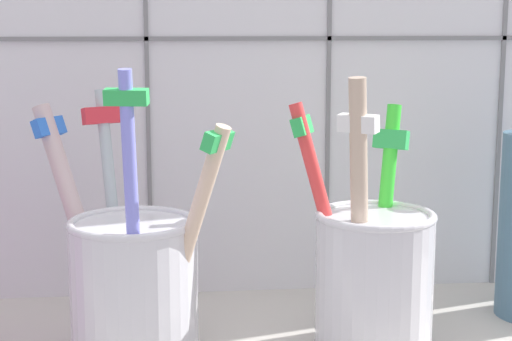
{
  "coord_description": "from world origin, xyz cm",
  "views": [
    {
      "loc": [
        -5.01,
        -47.99,
        21.69
      ],
      "look_at": [
        0.0,
        -0.56,
        13.08
      ],
      "focal_mm": 58.86,
      "sensor_mm": 36.0,
      "label": 1
    }
  ],
  "objects": [
    {
      "name": "tile_wall_back",
      "position": [
        0.0,
        12.0,
        22.5
      ],
      "size": [
        64.0,
        2.2,
        45.0
      ],
      "color": "white",
      "rests_on": "ground"
    },
    {
      "name": "toothbrush_cup_left",
      "position": [
        -7.23,
        -0.51,
        6.73
      ],
      "size": [
        12.0,
        10.11,
        17.23
      ],
      "color": "silver",
      "rests_on": "counter_slab"
    },
    {
      "name": "toothbrush_cup_right",
      "position": [
        7.07,
        -0.51,
        6.73
      ],
      "size": [
        8.81,
        7.77,
        16.57
      ],
      "color": "silver",
      "rests_on": "counter_slab"
    }
  ]
}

